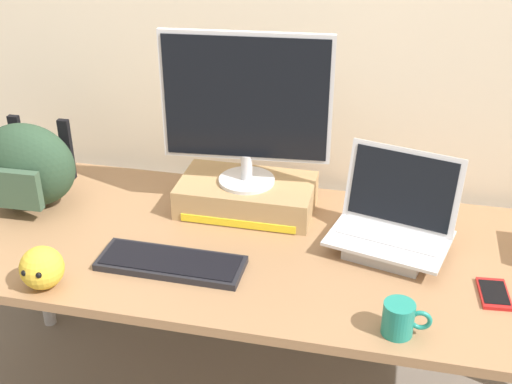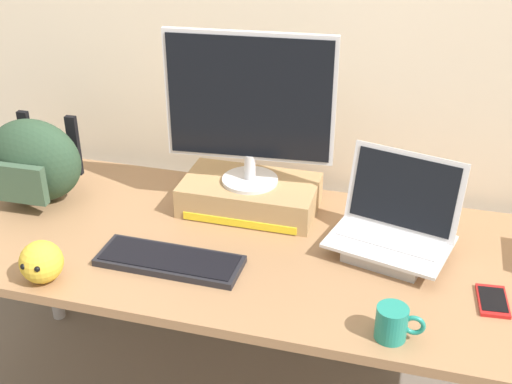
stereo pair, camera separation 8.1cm
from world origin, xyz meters
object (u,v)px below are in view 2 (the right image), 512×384
(open_laptop, at_px, (392,236))
(plush_toy, at_px, (41,262))
(messenger_backpack, at_px, (34,161))
(coffee_mug, at_px, (393,323))
(toner_box_yellow, at_px, (250,195))
(cell_phone, at_px, (493,301))
(external_keyboard, at_px, (170,261))
(desktop_monitor, at_px, (249,106))

(open_laptop, xyz_separation_m, plush_toy, (-0.91, -0.39, 0.00))
(messenger_backpack, xyz_separation_m, plush_toy, (0.26, -0.41, -0.08))
(coffee_mug, height_order, plush_toy, plush_toy)
(toner_box_yellow, relative_size, open_laptop, 1.12)
(cell_phone, bearing_deg, plush_toy, -174.55)
(plush_toy, bearing_deg, messenger_backpack, 122.40)
(cell_phone, bearing_deg, external_keyboard, 178.68)
(open_laptop, relative_size, external_keyboard, 0.92)
(desktop_monitor, distance_m, coffee_mug, 0.79)
(toner_box_yellow, relative_size, coffee_mug, 3.58)
(external_keyboard, bearing_deg, toner_box_yellow, 70.50)
(external_keyboard, bearing_deg, cell_phone, 4.64)
(external_keyboard, xyz_separation_m, plush_toy, (-0.31, -0.16, 0.05))
(external_keyboard, bearing_deg, plush_toy, -151.06)
(plush_toy, bearing_deg, cell_phone, 10.72)
(toner_box_yellow, bearing_deg, plush_toy, -129.71)
(desktop_monitor, xyz_separation_m, cell_phone, (0.75, -0.30, -0.35))
(external_keyboard, height_order, plush_toy, plush_toy)
(coffee_mug, relative_size, cell_phone, 0.88)
(toner_box_yellow, xyz_separation_m, coffee_mug, (0.51, -0.51, -0.00))
(desktop_monitor, distance_m, messenger_backpack, 0.74)
(toner_box_yellow, distance_m, external_keyboard, 0.39)
(toner_box_yellow, distance_m, open_laptop, 0.49)
(external_keyboard, distance_m, cell_phone, 0.89)
(messenger_backpack, bearing_deg, open_laptop, -1.96)
(desktop_monitor, bearing_deg, coffee_mug, -50.61)
(desktop_monitor, height_order, coffee_mug, desktop_monitor)
(desktop_monitor, xyz_separation_m, messenger_backpack, (-0.70, -0.12, -0.22))
(toner_box_yellow, xyz_separation_m, cell_phone, (0.75, -0.30, -0.04))
(external_keyboard, xyz_separation_m, coffee_mug, (0.64, -0.15, 0.03))
(desktop_monitor, bearing_deg, cell_phone, -27.24)
(external_keyboard, height_order, cell_phone, external_keyboard)
(external_keyboard, bearing_deg, messenger_backpack, 157.46)
(toner_box_yellow, relative_size, messenger_backpack, 1.33)
(desktop_monitor, bearing_deg, toner_box_yellow, 91.85)
(toner_box_yellow, relative_size, plush_toy, 3.61)
(toner_box_yellow, height_order, plush_toy, plush_toy)
(desktop_monitor, height_order, messenger_backpack, desktop_monitor)
(external_keyboard, bearing_deg, open_laptop, 21.59)
(messenger_backpack, distance_m, cell_phone, 1.46)
(desktop_monitor, distance_m, plush_toy, 0.75)
(open_laptop, bearing_deg, plush_toy, -142.46)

